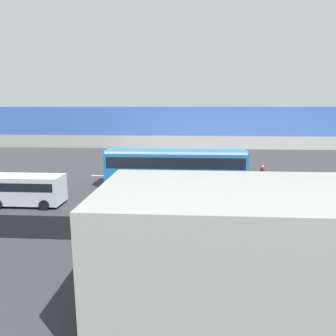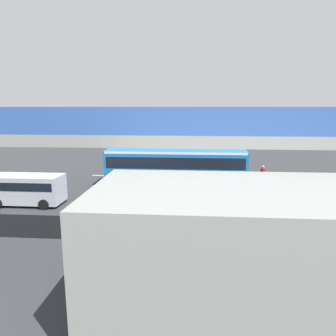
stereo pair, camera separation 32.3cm
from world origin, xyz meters
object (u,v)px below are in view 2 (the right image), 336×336
object	(u,v)px
city_bus	(175,165)
bicycle_orange	(40,186)
pedestrian	(263,176)
traffic_sign	(222,157)
parked_van	(27,188)

from	to	relation	value
city_bus	bicycle_orange	xyz separation A→B (m)	(10.76, 2.00, -1.51)
pedestrian	traffic_sign	bearing A→B (deg)	-49.60
bicycle_orange	pedestrian	bearing A→B (deg)	-171.38
parked_van	bicycle_orange	size ratio (longest dim) A/B	2.71
city_bus	parked_van	world-z (taller)	city_bus
parked_van	pedestrian	bearing A→B (deg)	-159.71
parked_van	pedestrian	distance (m)	18.27
parked_van	traffic_sign	distance (m)	17.23
parked_van	traffic_sign	xyz separation A→B (m)	(-14.02, -9.99, 0.71)
bicycle_orange	traffic_sign	world-z (taller)	traffic_sign
bicycle_orange	traffic_sign	size ratio (longest dim) A/B	0.63
parked_van	traffic_sign	world-z (taller)	traffic_sign
parked_van	traffic_sign	bearing A→B (deg)	-144.54
parked_van	bicycle_orange	distance (m)	3.80
pedestrian	traffic_sign	size ratio (longest dim) A/B	0.64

